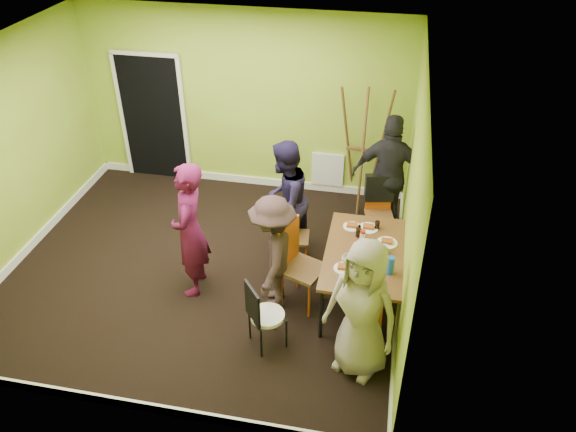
% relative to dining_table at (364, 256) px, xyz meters
% --- Properties ---
extents(ground, '(5.00, 5.00, 0.00)m').
position_rel_dining_table_xyz_m(ground, '(-2.05, 0.23, -0.70)').
color(ground, black).
rests_on(ground, ground).
extents(room_walls, '(5.04, 4.54, 2.82)m').
position_rel_dining_table_xyz_m(room_walls, '(-2.07, 0.27, 0.29)').
color(room_walls, '#8FAB2C').
rests_on(room_walls, ground).
extents(dining_table, '(0.90, 1.50, 0.75)m').
position_rel_dining_table_xyz_m(dining_table, '(0.00, 0.00, 0.00)').
color(dining_table, black).
rests_on(dining_table, ground).
extents(chair_left_far, '(0.40, 0.39, 0.86)m').
position_rel_dining_table_xyz_m(chair_left_far, '(-0.99, 0.58, -0.21)').
color(chair_left_far, '#D45A14').
rests_on(chair_left_far, ground).
extents(chair_left_near, '(0.58, 0.58, 1.08)m').
position_rel_dining_table_xyz_m(chair_left_near, '(-0.76, -0.12, -0.09)').
color(chair_left_near, '#D45A14').
rests_on(chair_left_near, ground).
extents(chair_back_end, '(0.46, 0.52, 0.95)m').
position_rel_dining_table_xyz_m(chair_back_end, '(0.09, 1.40, -0.03)').
color(chair_back_end, '#D45A14').
rests_on(chair_back_end, ground).
extents(chair_front_end, '(0.41, 0.42, 0.93)m').
position_rel_dining_table_xyz_m(chair_front_end, '(0.07, -0.77, -0.17)').
color(chair_front_end, '#D45A14').
rests_on(chair_front_end, ground).
extents(chair_bentwood, '(0.48, 0.47, 0.87)m').
position_rel_dining_table_xyz_m(chair_bentwood, '(-1.00, -0.93, -0.22)').
color(chair_bentwood, black).
rests_on(chair_bentwood, ground).
extents(easel, '(0.76, 0.71, 1.90)m').
position_rel_dining_table_xyz_m(easel, '(-0.21, 2.25, 0.24)').
color(easel, brown).
rests_on(easel, ground).
extents(plate_near_left, '(0.22, 0.22, 0.01)m').
position_rel_dining_table_xyz_m(plate_near_left, '(-0.19, 0.47, 0.06)').
color(plate_near_left, white).
rests_on(plate_near_left, dining_table).
extents(plate_near_right, '(0.23, 0.23, 0.01)m').
position_rel_dining_table_xyz_m(plate_near_right, '(-0.20, -0.35, 0.06)').
color(plate_near_right, white).
rests_on(plate_near_right, dining_table).
extents(plate_far_back, '(0.25, 0.25, 0.01)m').
position_rel_dining_table_xyz_m(plate_far_back, '(0.01, 0.48, 0.06)').
color(plate_far_back, white).
rests_on(plate_far_back, dining_table).
extents(plate_far_front, '(0.22, 0.22, 0.01)m').
position_rel_dining_table_xyz_m(plate_far_front, '(-0.05, -0.48, 0.06)').
color(plate_far_front, white).
rests_on(plate_far_front, dining_table).
extents(plate_wall_back, '(0.25, 0.25, 0.01)m').
position_rel_dining_table_xyz_m(plate_wall_back, '(0.25, 0.22, 0.06)').
color(plate_wall_back, white).
rests_on(plate_wall_back, dining_table).
extents(plate_wall_front, '(0.25, 0.25, 0.01)m').
position_rel_dining_table_xyz_m(plate_wall_front, '(0.21, -0.23, 0.06)').
color(plate_wall_front, white).
rests_on(plate_wall_front, dining_table).
extents(thermos, '(0.06, 0.06, 0.21)m').
position_rel_dining_table_xyz_m(thermos, '(-0.04, 0.08, 0.16)').
color(thermos, white).
rests_on(thermos, dining_table).
extents(blue_bottle, '(0.08, 0.08, 0.22)m').
position_rel_dining_table_xyz_m(blue_bottle, '(0.30, -0.32, 0.16)').
color(blue_bottle, blue).
rests_on(blue_bottle, dining_table).
extents(orange_bottle, '(0.04, 0.04, 0.07)m').
position_rel_dining_table_xyz_m(orange_bottle, '(-0.04, 0.22, 0.09)').
color(orange_bottle, '#D45A14').
rests_on(orange_bottle, dining_table).
extents(glass_mid, '(0.07, 0.07, 0.10)m').
position_rel_dining_table_xyz_m(glass_mid, '(-0.10, 0.30, 0.11)').
color(glass_mid, black).
rests_on(glass_mid, dining_table).
extents(glass_back, '(0.06, 0.06, 0.10)m').
position_rel_dining_table_xyz_m(glass_back, '(0.11, 0.49, 0.11)').
color(glass_back, black).
rests_on(glass_back, dining_table).
extents(glass_front, '(0.06, 0.06, 0.09)m').
position_rel_dining_table_xyz_m(glass_front, '(0.04, -0.53, 0.10)').
color(glass_front, black).
rests_on(glass_front, dining_table).
extents(cup_a, '(0.13, 0.13, 0.10)m').
position_rel_dining_table_xyz_m(cup_a, '(-0.17, -0.24, 0.11)').
color(cup_a, white).
rests_on(cup_a, dining_table).
extents(cup_b, '(0.11, 0.11, 0.10)m').
position_rel_dining_table_xyz_m(cup_b, '(0.21, 0.01, 0.11)').
color(cup_b, white).
rests_on(cup_b, dining_table).
extents(person_standing, '(0.51, 0.69, 1.75)m').
position_rel_dining_table_xyz_m(person_standing, '(-2.05, -0.14, 0.18)').
color(person_standing, '#510D32').
rests_on(person_standing, ground).
extents(person_left_far, '(0.82, 0.94, 1.65)m').
position_rel_dining_table_xyz_m(person_left_far, '(-1.10, 0.78, 0.13)').
color(person_left_far, '#1B1534').
rests_on(person_left_far, ground).
extents(person_left_near, '(0.61, 0.99, 1.48)m').
position_rel_dining_table_xyz_m(person_left_near, '(-1.03, -0.21, 0.04)').
color(person_left_near, '#332222').
rests_on(person_left_near, ground).
extents(person_back_end, '(1.06, 0.50, 1.76)m').
position_rel_dining_table_xyz_m(person_back_end, '(0.21, 1.59, 0.19)').
color(person_back_end, black).
rests_on(person_back_end, ground).
extents(person_front_end, '(0.94, 0.80, 1.63)m').
position_rel_dining_table_xyz_m(person_front_end, '(0.06, -1.02, 0.12)').
color(person_front_end, gray).
rests_on(person_front_end, ground).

